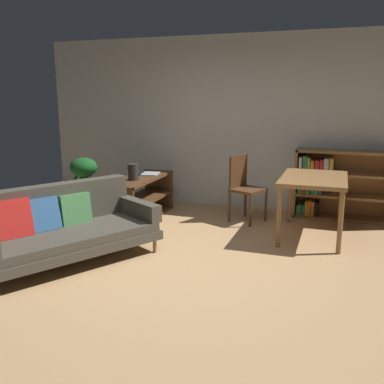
# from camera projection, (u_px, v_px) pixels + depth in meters

# --- Properties ---
(ground_plane) EXTENTS (8.16, 8.16, 0.00)m
(ground_plane) POSITION_uv_depth(u_px,v_px,m) (184.00, 267.00, 4.52)
(ground_plane) COLOR tan
(back_wall_panel) EXTENTS (6.80, 0.10, 2.70)m
(back_wall_panel) POSITION_uv_depth(u_px,v_px,m) (243.00, 124.00, 6.72)
(back_wall_panel) COLOR silver
(back_wall_panel) RESTS_ON ground_plane
(fabric_couch) EXTENTS (1.71, 2.09, 0.81)m
(fabric_couch) POSITION_uv_depth(u_px,v_px,m) (62.00, 226.00, 4.65)
(fabric_couch) COLOR olive
(fabric_couch) RESTS_ON ground_plane
(media_console) EXTENTS (0.47, 1.39, 0.62)m
(media_console) POSITION_uv_depth(u_px,v_px,m) (141.00, 198.00, 6.27)
(media_console) COLOR #56351E
(media_console) RESTS_ON ground_plane
(open_laptop) EXTENTS (0.49, 0.37, 0.11)m
(open_laptop) POSITION_uv_depth(u_px,v_px,m) (145.00, 172.00, 6.46)
(open_laptop) COLOR silver
(open_laptop) RESTS_ON media_console
(desk_speaker) EXTENTS (0.15, 0.15, 0.23)m
(desk_speaker) POSITION_uv_depth(u_px,v_px,m) (133.00, 172.00, 5.98)
(desk_speaker) COLOR #2D2823
(desk_speaker) RESTS_ON media_console
(potted_floor_plant) EXTENTS (0.57, 0.42, 0.86)m
(potted_floor_plant) POSITION_uv_depth(u_px,v_px,m) (84.00, 179.00, 6.55)
(potted_floor_plant) COLOR brown
(potted_floor_plant) RESTS_ON ground_plane
(dining_table) EXTENTS (0.79, 1.19, 0.78)m
(dining_table) POSITION_uv_depth(u_px,v_px,m) (314.00, 184.00, 5.37)
(dining_table) COLOR olive
(dining_table) RESTS_ON ground_plane
(dining_chair_near) EXTENTS (0.53, 0.55, 0.95)m
(dining_chair_near) POSITION_uv_depth(u_px,v_px,m) (244.00, 185.00, 6.11)
(dining_chair_near) COLOR #56351E
(dining_chair_near) RESTS_ON ground_plane
(bookshelf) EXTENTS (1.35, 0.32, 1.01)m
(bookshelf) POSITION_uv_depth(u_px,v_px,m) (334.00, 184.00, 6.27)
(bookshelf) COLOR olive
(bookshelf) RESTS_ON ground_plane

